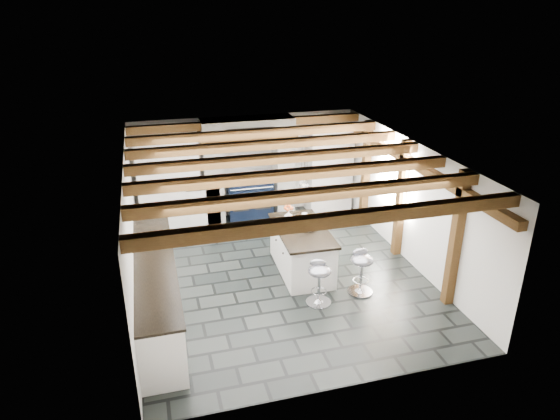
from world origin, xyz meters
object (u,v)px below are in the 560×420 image
object	(u,v)px
kitchen_island	(302,249)
bar_stool_far	(319,277)
range_cooker	(249,199)
bar_stool_near	(361,267)

from	to	relation	value
kitchen_island	bar_stool_far	distance (m)	1.11
range_cooker	bar_stool_far	world-z (taller)	range_cooker
range_cooker	bar_stool_near	xyz separation A→B (m)	(1.15, -3.62, 0.03)
bar_stool_near	bar_stool_far	distance (m)	0.80
bar_stool_near	range_cooker	bearing A→B (deg)	108.87
range_cooker	bar_stool_far	xyz separation A→B (m)	(0.36, -3.74, 0.02)
bar_stool_near	bar_stool_far	size ratio (longest dim) A/B	1.03
bar_stool_far	kitchen_island	bearing A→B (deg)	106.86
kitchen_island	bar_stool_far	size ratio (longest dim) A/B	2.23
kitchen_island	bar_stool_near	bearing A→B (deg)	-51.35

